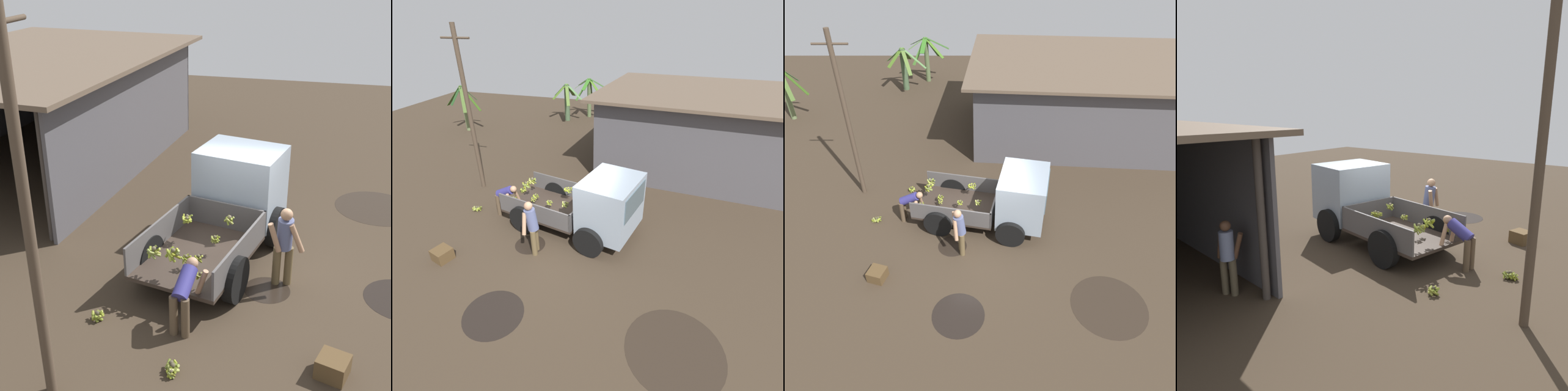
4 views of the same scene
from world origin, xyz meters
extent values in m
plane|color=#3B2E22|center=(0.00, 0.00, 0.00)|extent=(36.00, 36.00, 0.00)
cylinder|color=#2C221A|center=(3.39, -3.11, 0.00)|extent=(2.12, 2.12, 0.01)
cylinder|color=black|center=(-1.11, -0.80, 0.00)|extent=(0.94, 0.94, 0.01)
cylinder|color=black|center=(-0.80, -3.41, 0.00)|extent=(1.45, 1.45, 0.01)
cube|color=#342A22|center=(-0.99, 0.64, 0.51)|extent=(3.05, 2.41, 0.08)
cube|color=#534F4E|center=(-0.80, 1.54, 0.85)|extent=(2.66, 0.62, 0.61)
cube|color=#534F4E|center=(-1.19, -0.26, 0.85)|extent=(2.66, 0.62, 0.61)
cube|color=#534F4E|center=(0.31, 0.36, 0.85)|extent=(0.44, 1.86, 0.61)
cube|color=#91A0AF|center=(1.18, 0.18, 1.31)|extent=(1.84, 2.12, 1.67)
cube|color=#4C606B|center=(1.92, 0.02, 1.64)|extent=(0.34, 1.45, 0.73)
cylinder|color=black|center=(1.16, 1.18, 0.47)|extent=(0.97, 0.41, 0.94)
cylinder|color=black|center=(0.76, -0.73, 0.47)|extent=(0.97, 0.41, 0.94)
cylinder|color=black|center=(-1.19, 1.68, 0.47)|extent=(0.97, 0.41, 0.94)
cylinder|color=black|center=(-1.60, -0.23, 0.47)|extent=(0.97, 0.41, 0.94)
sphere|color=brown|center=(-1.98, 0.90, 1.18)|extent=(0.09, 0.09, 0.09)
cylinder|color=#A0AE37|center=(-2.03, 0.97, 1.09)|extent=(0.20, 0.17, 0.20)
cylinder|color=olive|center=(-2.04, 0.92, 1.08)|extent=(0.09, 0.20, 0.22)
cylinder|color=olive|center=(-2.03, 0.84, 1.09)|extent=(0.20, 0.18, 0.19)
cylinder|color=olive|center=(-1.96, 0.81, 1.10)|extent=(0.24, 0.09, 0.17)
cylinder|color=olive|center=(-1.91, 0.87, 1.08)|extent=(0.13, 0.20, 0.22)
cylinder|color=#9EA428|center=(-1.91, 0.92, 1.08)|extent=(0.09, 0.20, 0.22)
cylinder|color=olive|center=(-1.93, 0.99, 1.11)|extent=(0.23, 0.16, 0.17)
sphere|color=brown|center=(-1.94, 1.30, 1.13)|extent=(0.09, 0.09, 0.09)
cylinder|color=#9AAC36|center=(-1.95, 1.37, 1.05)|extent=(0.21, 0.08, 0.19)
cylinder|color=olive|center=(-2.01, 1.32, 1.05)|extent=(0.12, 0.22, 0.19)
cylinder|color=olive|center=(-2.02, 1.25, 1.07)|extent=(0.16, 0.22, 0.15)
cylinder|color=#A6AA3D|center=(-1.94, 1.21, 1.06)|extent=(0.22, 0.05, 0.18)
cylinder|color=olive|center=(-1.87, 1.27, 1.05)|extent=(0.13, 0.20, 0.20)
cylinder|color=olive|center=(-1.87, 1.36, 1.07)|extent=(0.19, 0.20, 0.17)
sphere|color=brown|center=(-0.89, 0.34, 0.95)|extent=(0.07, 0.07, 0.07)
cylinder|color=#A0A545|center=(-0.91, 0.39, 0.90)|extent=(0.15, 0.09, 0.12)
cylinder|color=#96A440|center=(-0.93, 0.35, 0.89)|extent=(0.07, 0.14, 0.13)
cylinder|color=olive|center=(-0.94, 0.33, 0.90)|extent=(0.07, 0.15, 0.11)
cylinder|color=olive|center=(-0.92, 0.29, 0.90)|extent=(0.15, 0.10, 0.11)
cylinder|color=#A1AD22|center=(-0.87, 0.29, 0.89)|extent=(0.14, 0.07, 0.13)
cylinder|color=olive|center=(-0.82, 0.32, 0.91)|extent=(0.09, 0.16, 0.09)
cylinder|color=olive|center=(-0.83, 0.36, 0.91)|extent=(0.08, 0.16, 0.10)
cylinder|color=olive|center=(-0.86, 0.39, 0.89)|extent=(0.14, 0.10, 0.13)
sphere|color=brown|center=(-2.17, 0.33, 0.87)|extent=(0.06, 0.06, 0.06)
cylinder|color=#A3AA33|center=(-2.17, 0.28, 0.82)|extent=(0.13, 0.05, 0.13)
cylinder|color=#A4A930|center=(-2.11, 0.30, 0.83)|extent=(0.09, 0.14, 0.10)
cylinder|color=olive|center=(-2.13, 0.35, 0.81)|extent=(0.09, 0.11, 0.14)
cylinder|color=olive|center=(-2.18, 0.39, 0.83)|extent=(0.15, 0.06, 0.10)
cylinder|color=#929B45|center=(-2.23, 0.33, 0.83)|extent=(0.04, 0.15, 0.09)
sphere|color=brown|center=(-0.28, 0.16, 1.12)|extent=(0.09, 0.09, 0.09)
cylinder|color=#ABB24B|center=(-0.34, 0.14, 1.06)|extent=(0.08, 0.17, 0.15)
cylinder|color=#929F37|center=(-0.27, 0.11, 1.04)|extent=(0.15, 0.07, 0.17)
cylinder|color=olive|center=(-0.22, 0.14, 1.05)|extent=(0.09, 0.17, 0.16)
cylinder|color=olive|center=(-0.24, 0.22, 1.07)|extent=(0.18, 0.13, 0.13)
cylinder|color=#8EA430|center=(-0.31, 0.20, 1.04)|extent=(0.14, 0.12, 0.17)
sphere|color=brown|center=(-0.44, 1.04, 1.13)|extent=(0.07, 0.07, 0.07)
cylinder|color=olive|center=(-0.42, 0.99, 1.05)|extent=(0.15, 0.08, 0.17)
cylinder|color=olive|center=(-0.37, 1.03, 1.08)|extent=(0.06, 0.18, 0.11)
cylinder|color=olive|center=(-0.41, 1.08, 1.05)|extent=(0.13, 0.10, 0.17)
cylinder|color=olive|center=(-0.46, 1.11, 1.09)|extent=(0.19, 0.08, 0.10)
cylinder|color=olive|center=(-0.51, 1.06, 1.08)|extent=(0.08, 0.18, 0.12)
cylinder|color=#8BA525|center=(-0.47, 0.99, 1.06)|extent=(0.14, 0.11, 0.16)
sphere|color=brown|center=(-1.59, 0.76, 0.84)|extent=(0.07, 0.07, 0.07)
cylinder|color=olive|center=(-1.58, 0.81, 0.77)|extent=(0.13, 0.03, 0.16)
cylinder|color=olive|center=(-1.65, 0.79, 0.79)|extent=(0.11, 0.17, 0.11)
cylinder|color=olive|center=(-1.62, 0.73, 0.77)|extent=(0.11, 0.13, 0.16)
cylinder|color=#9CAE2A|center=(-1.59, 0.70, 0.78)|extent=(0.17, 0.04, 0.12)
cylinder|color=olive|center=(-1.52, 0.74, 0.78)|extent=(0.08, 0.17, 0.13)
cylinder|color=olive|center=(-1.52, 0.80, 0.80)|extent=(0.12, 0.16, 0.10)
sphere|color=brown|center=(-0.52, 1.03, 1.11)|extent=(0.07, 0.07, 0.07)
cylinder|color=#8DA227|center=(-0.47, 1.06, 1.08)|extent=(0.12, 0.16, 0.10)
cylinder|color=olive|center=(-0.52, 1.08, 1.06)|extent=(0.15, 0.04, 0.13)
cylinder|color=olive|center=(-0.57, 1.08, 1.08)|extent=(0.15, 0.13, 0.09)
cylinder|color=olive|center=(-0.59, 1.04, 1.08)|extent=(0.07, 0.16, 0.10)
cylinder|color=olive|center=(-0.58, 0.99, 1.08)|extent=(0.12, 0.15, 0.10)
cylinder|color=#9FA731|center=(-0.53, 0.96, 1.08)|extent=(0.16, 0.06, 0.09)
cylinder|color=#A3AD2C|center=(-0.48, 0.99, 1.06)|extent=(0.13, 0.14, 0.12)
cylinder|color=olive|center=(-0.49, 1.02, 1.05)|extent=(0.06, 0.13, 0.15)
sphere|color=brown|center=(-1.56, 0.52, 0.86)|extent=(0.07, 0.07, 0.07)
cylinder|color=#959C3B|center=(-1.56, 0.48, 0.80)|extent=(0.12, 0.05, 0.15)
cylinder|color=#A8AC3F|center=(-1.51, 0.50, 0.81)|extent=(0.07, 0.14, 0.13)
cylinder|color=olive|center=(-1.53, 0.55, 0.80)|extent=(0.13, 0.11, 0.14)
cylinder|color=#99AA27|center=(-1.59, 0.56, 0.81)|extent=(0.13, 0.11, 0.13)
cylinder|color=olive|center=(-1.61, 0.50, 0.81)|extent=(0.07, 0.14, 0.13)
cube|color=#514E53|center=(4.61, 10.03, 1.65)|extent=(9.23, 0.81, 3.30)
cube|color=#514E53|center=(4.14, 3.85, 1.65)|extent=(9.23, 0.81, 3.30)
cube|color=brown|center=(4.38, 6.94, 3.36)|extent=(10.57, 7.85, 0.12)
cylinder|color=#3F3833|center=(0.19, 10.17, 1.65)|extent=(0.16, 0.16, 3.30)
cylinder|color=#3F3833|center=(-0.26, 4.39, 1.65)|extent=(0.16, 0.16, 3.30)
cylinder|color=#493A2C|center=(-4.67, 2.11, 3.00)|extent=(0.16, 0.16, 5.99)
cylinder|color=#493A2C|center=(-4.67, 2.11, 5.54)|extent=(1.10, 0.07, 0.07)
cylinder|color=#596D41|center=(-3.37, 13.29, 1.26)|extent=(0.27, 0.27, 2.52)
cube|color=#325B23|center=(-2.71, 13.30, 2.25)|extent=(1.35, 0.24, 0.66)
cube|color=#376529|center=(-3.05, 13.67, 1.91)|extent=(0.88, 0.95, 1.33)
cube|color=#42572D|center=(-3.44, 13.73, 1.96)|extent=(0.36, 0.92, 1.23)
cube|color=#456D39|center=(-3.85, 13.68, 2.27)|extent=(1.10, 0.95, 0.62)
cube|color=#618948|center=(-3.88, 13.29, 2.23)|extent=(1.03, 0.26, 0.69)
cube|color=#4A7F31|center=(-3.72, 12.88, 1.91)|extent=(0.85, 0.96, 1.33)
cube|color=#326C20|center=(-3.43, 12.76, 2.29)|extent=(0.36, 1.10, 0.58)
cube|color=#436E20|center=(-2.86, 12.95, 2.09)|extent=(1.16, 0.87, 0.97)
cylinder|color=#657649|center=(-9.75, 8.26, 1.31)|extent=(0.27, 0.27, 2.61)
cube|color=#315416|center=(-9.19, 8.24, 1.98)|extent=(1.14, 0.23, 1.38)
cube|color=#2D562A|center=(-9.51, 8.59, 2.20)|extent=(0.65, 0.78, 0.93)
cube|color=#3F5723|center=(-9.38, 7.78, 2.02)|extent=(0.91, 1.10, 1.30)
cylinder|color=#46603F|center=(-4.54, 12.01, 1.16)|extent=(0.34, 0.34, 2.33)
cube|color=#598949|center=(-3.91, 11.94, 1.84)|extent=(1.30, 0.36, 1.10)
cube|color=#4E6F2F|center=(-4.44, 12.44, 1.93)|extent=(0.47, 0.92, 0.91)
cube|color=#4B7C3D|center=(-5.03, 12.26, 1.94)|extent=(1.11, 0.75, 0.88)
cube|color=#4F7824|center=(-4.91, 11.71, 1.93)|extent=(0.94, 0.83, 0.90)
cube|color=#4F6B2C|center=(-4.26, 11.36, 1.84)|extent=(0.76, 1.40, 1.08)
cylinder|color=brown|center=(-0.77, -1.17, 0.42)|extent=(0.20, 0.20, 0.85)
cylinder|color=brown|center=(-0.81, -0.93, 0.42)|extent=(0.20, 0.20, 0.85)
cylinder|color=slate|center=(-0.83, -1.06, 1.18)|extent=(0.44, 0.38, 0.69)
sphere|color=tan|center=(-0.87, -1.07, 1.63)|extent=(0.24, 0.24, 0.24)
cylinder|color=tan|center=(-0.93, -1.29, 1.17)|extent=(0.18, 0.36, 0.62)
cylinder|color=tan|center=(-0.99, -0.87, 1.16)|extent=(0.17, 0.31, 0.63)
cylinder|color=brown|center=(-2.87, 0.65, 0.39)|extent=(0.17, 0.17, 0.79)
cylinder|color=brown|center=(-2.89, 0.43, 0.39)|extent=(0.17, 0.17, 0.79)
cylinder|color=navy|center=(-2.61, 0.51, 0.93)|extent=(0.71, 0.36, 0.54)
sphere|color=tan|center=(-2.24, 0.47, 1.12)|extent=(0.22, 0.22, 0.22)
cylinder|color=tan|center=(-2.26, 0.67, 0.78)|extent=(0.13, 0.31, 0.58)
cylinder|color=tan|center=(-2.32, 0.28, 0.77)|extent=(0.13, 0.28, 0.59)
cylinder|color=brown|center=(0.59, 4.80, 0.39)|extent=(0.20, 0.20, 0.78)
cylinder|color=brown|center=(0.39, 4.71, 0.39)|extent=(0.20, 0.20, 0.78)
cylinder|color=#717CA1|center=(0.49, 4.75, 1.08)|extent=(0.38, 0.39, 0.61)
sphere|color=brown|center=(0.49, 4.74, 1.49)|extent=(0.22, 0.22, 0.22)
cylinder|color=brown|center=(0.69, 4.77, 1.05)|extent=(0.21, 0.17, 0.58)
cylinder|color=brown|center=(0.35, 4.58, 1.06)|extent=(0.29, 0.20, 0.58)
sphere|color=#423C2B|center=(-2.85, 2.13, 0.15)|extent=(0.08, 0.08, 0.08)
cylinder|color=#A0AB41|center=(-2.81, 2.19, 0.09)|extent=(0.18, 0.14, 0.15)
cylinder|color=olive|center=(-2.88, 2.20, 0.11)|extent=(0.20, 0.12, 0.12)
cylinder|color=olive|center=(-2.90, 2.16, 0.08)|extent=(0.12, 0.18, 0.16)
cylinder|color=olive|center=(-2.90, 2.09, 0.08)|extent=(0.15, 0.17, 0.16)
cylinder|color=#949D34|center=(-2.85, 2.06, 0.10)|extent=(0.19, 0.06, 0.13)
cylinder|color=#96A72C|center=(-2.79, 2.08, 0.10)|extent=(0.16, 0.18, 0.13)
cylinder|color=#9EA942|center=(-2.77, 2.15, 0.10)|extent=(0.09, 0.20, 0.13)
sphere|color=brown|center=(-3.93, 0.38, 0.13)|extent=(0.06, 0.06, 0.06)
cylinder|color=olive|center=(-3.97, 0.38, 0.07)|extent=(0.05, 0.12, 0.14)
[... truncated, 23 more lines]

